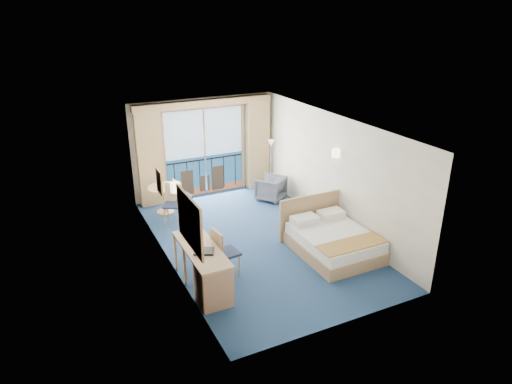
{
  "coord_description": "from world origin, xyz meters",
  "views": [
    {
      "loc": [
        -4.0,
        -8.23,
        4.9
      ],
      "look_at": [
        0.1,
        0.2,
        1.1
      ],
      "focal_mm": 32.0,
      "sensor_mm": 36.0,
      "label": 1
    }
  ],
  "objects_px": {
    "nightstand": "(319,213)",
    "armchair": "(270,188)",
    "floor_lamp": "(271,152)",
    "bed": "(332,240)",
    "desk_chair": "(223,250)",
    "round_table": "(164,193)",
    "table_chair_b": "(173,201)",
    "desk": "(211,278)",
    "table_chair_a": "(181,194)"
  },
  "relations": [
    {
      "from": "armchair",
      "to": "desk",
      "type": "xyz_separation_m",
      "value": [
        -3.11,
        -3.66,
        0.13
      ]
    },
    {
      "from": "round_table",
      "to": "table_chair_b",
      "type": "relative_size",
      "value": 0.82
    },
    {
      "from": "bed",
      "to": "table_chair_a",
      "type": "bearing_deg",
      "value": 123.68
    },
    {
      "from": "floor_lamp",
      "to": "armchair",
      "type": "bearing_deg",
      "value": -118.26
    },
    {
      "from": "floor_lamp",
      "to": "round_table",
      "type": "bearing_deg",
      "value": -175.75
    },
    {
      "from": "armchair",
      "to": "round_table",
      "type": "bearing_deg",
      "value": -44.13
    },
    {
      "from": "armchair",
      "to": "desk_chair",
      "type": "distance_m",
      "value": 4.02
    },
    {
      "from": "armchair",
      "to": "table_chair_a",
      "type": "height_order",
      "value": "table_chair_a"
    },
    {
      "from": "desk",
      "to": "nightstand",
      "type": "bearing_deg",
      "value": 27.11
    },
    {
      "from": "bed",
      "to": "desk_chair",
      "type": "xyz_separation_m",
      "value": [
        -2.46,
        0.14,
        0.29
      ]
    },
    {
      "from": "bed",
      "to": "desk_chair",
      "type": "height_order",
      "value": "desk_chair"
    },
    {
      "from": "nightstand",
      "to": "armchair",
      "type": "height_order",
      "value": "armchair"
    },
    {
      "from": "bed",
      "to": "floor_lamp",
      "type": "xyz_separation_m",
      "value": [
        0.52,
        3.82,
        0.84
      ]
    },
    {
      "from": "round_table",
      "to": "armchair",
      "type": "bearing_deg",
      "value": -8.19
    },
    {
      "from": "table_chair_b",
      "to": "desk",
      "type": "bearing_deg",
      "value": -67.4
    },
    {
      "from": "bed",
      "to": "table_chair_b",
      "type": "distance_m",
      "value": 3.97
    },
    {
      "from": "floor_lamp",
      "to": "desk",
      "type": "xyz_separation_m",
      "value": [
        -3.46,
        -4.3,
        -0.67
      ]
    },
    {
      "from": "desk",
      "to": "round_table",
      "type": "distance_m",
      "value": 4.07
    },
    {
      "from": "nightstand",
      "to": "bed",
      "type": "bearing_deg",
      "value": -112.16
    },
    {
      "from": "armchair",
      "to": "table_chair_a",
      "type": "xyz_separation_m",
      "value": [
        -2.45,
        0.25,
        0.17
      ]
    },
    {
      "from": "nightstand",
      "to": "desk",
      "type": "distance_m",
      "value": 3.9
    },
    {
      "from": "round_table",
      "to": "table_chair_a",
      "type": "bearing_deg",
      "value": -21.88
    },
    {
      "from": "bed",
      "to": "table_chair_a",
      "type": "height_order",
      "value": "bed"
    },
    {
      "from": "desk_chair",
      "to": "table_chair_a",
      "type": "relative_size",
      "value": 1.16
    },
    {
      "from": "floor_lamp",
      "to": "table_chair_a",
      "type": "relative_size",
      "value": 1.69
    },
    {
      "from": "nightstand",
      "to": "table_chair_b",
      "type": "relative_size",
      "value": 0.56
    },
    {
      "from": "armchair",
      "to": "table_chair_a",
      "type": "relative_size",
      "value": 0.81
    },
    {
      "from": "bed",
      "to": "round_table",
      "type": "xyz_separation_m",
      "value": [
        -2.67,
        3.58,
        0.26
      ]
    },
    {
      "from": "bed",
      "to": "desk_chair",
      "type": "relative_size",
      "value": 1.88
    },
    {
      "from": "desk",
      "to": "round_table",
      "type": "relative_size",
      "value": 2.2
    },
    {
      "from": "desk_chair",
      "to": "bed",
      "type": "bearing_deg",
      "value": -100.6
    },
    {
      "from": "desk",
      "to": "table_chair_a",
      "type": "bearing_deg",
      "value": 80.42
    },
    {
      "from": "bed",
      "to": "nightstand",
      "type": "bearing_deg",
      "value": 67.84
    },
    {
      "from": "floor_lamp",
      "to": "table_chair_a",
      "type": "distance_m",
      "value": 2.89
    },
    {
      "from": "bed",
      "to": "table_chair_b",
      "type": "xyz_separation_m",
      "value": [
        -2.61,
        2.99,
        0.26
      ]
    },
    {
      "from": "nightstand",
      "to": "table_chair_b",
      "type": "bearing_deg",
      "value": 151.53
    },
    {
      "from": "bed",
      "to": "round_table",
      "type": "bearing_deg",
      "value": 126.72
    },
    {
      "from": "nightstand",
      "to": "armchair",
      "type": "distance_m",
      "value": 1.92
    },
    {
      "from": "armchair",
      "to": "nightstand",
      "type": "bearing_deg",
      "value": 64.75
    },
    {
      "from": "desk",
      "to": "table_chair_a",
      "type": "height_order",
      "value": "table_chair_a"
    },
    {
      "from": "desk",
      "to": "table_chair_b",
      "type": "xyz_separation_m",
      "value": [
        0.33,
        3.47,
        0.09
      ]
    },
    {
      "from": "desk_chair",
      "to": "desk",
      "type": "bearing_deg",
      "value": 135.24
    },
    {
      "from": "desk",
      "to": "table_chair_b",
      "type": "relative_size",
      "value": 1.8
    },
    {
      "from": "floor_lamp",
      "to": "round_table",
      "type": "distance_m",
      "value": 3.25
    },
    {
      "from": "desk",
      "to": "round_table",
      "type": "bearing_deg",
      "value": 86.19
    },
    {
      "from": "desk_chair",
      "to": "floor_lamp",
      "type": "bearing_deg",
      "value": -46.29
    },
    {
      "from": "floor_lamp",
      "to": "round_table",
      "type": "xyz_separation_m",
      "value": [
        -3.19,
        -0.24,
        -0.58
      ]
    },
    {
      "from": "armchair",
      "to": "desk",
      "type": "distance_m",
      "value": 4.8
    },
    {
      "from": "nightstand",
      "to": "armchair",
      "type": "bearing_deg",
      "value": 100.68
    },
    {
      "from": "table_chair_b",
      "to": "round_table",
      "type": "bearing_deg",
      "value": 124.26
    }
  ]
}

